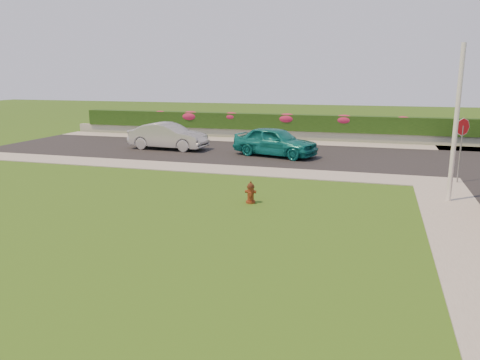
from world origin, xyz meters
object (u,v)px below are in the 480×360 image
(utility_pole, at_px, (456,125))
(stop_sign, at_px, (462,135))
(fire_hydrant, at_px, (251,193))
(sedan_silver, at_px, (168,136))
(sedan_teal, at_px, (275,141))

(utility_pole, distance_m, stop_sign, 3.37)
(fire_hydrant, xyz_separation_m, utility_pole, (6.61, 2.14, 2.33))
(sedan_silver, distance_m, stop_sign, 15.91)
(fire_hydrant, distance_m, stop_sign, 9.23)
(sedan_teal, bearing_deg, fire_hydrant, -156.81)
(stop_sign, bearing_deg, sedan_teal, 137.23)
(sedan_teal, relative_size, sedan_silver, 0.99)
(sedan_teal, bearing_deg, utility_pole, -117.38)
(utility_pole, bearing_deg, stop_sign, 77.15)
(fire_hydrant, bearing_deg, stop_sign, 32.10)
(sedan_silver, relative_size, stop_sign, 1.75)
(sedan_silver, distance_m, utility_pole, 16.56)
(fire_hydrant, relative_size, utility_pole, 0.14)
(sedan_teal, bearing_deg, stop_sign, -99.98)
(fire_hydrant, relative_size, sedan_teal, 0.16)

